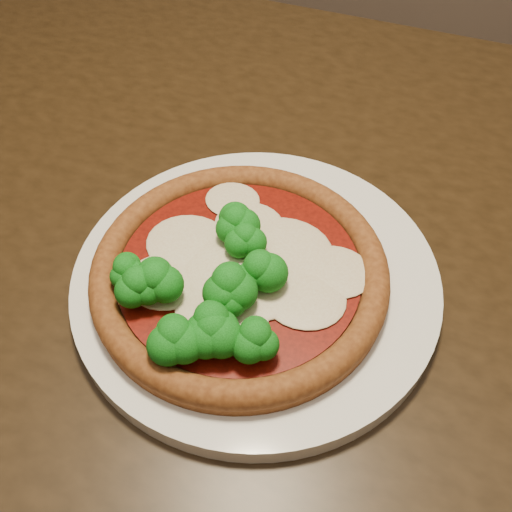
% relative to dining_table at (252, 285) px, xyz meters
% --- Properties ---
extents(dining_table, '(1.34, 0.93, 0.75)m').
position_rel_dining_table_xyz_m(dining_table, '(0.00, 0.00, 0.00)').
color(dining_table, black).
rests_on(dining_table, floor).
extents(plate, '(0.32, 0.32, 0.02)m').
position_rel_dining_table_xyz_m(plate, '(0.03, -0.06, 0.10)').
color(plate, silver).
rests_on(plate, dining_table).
extents(pizza, '(0.25, 0.25, 0.06)m').
position_rel_dining_table_xyz_m(pizza, '(0.01, -0.08, 0.12)').
color(pizza, brown).
rests_on(pizza, plate).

